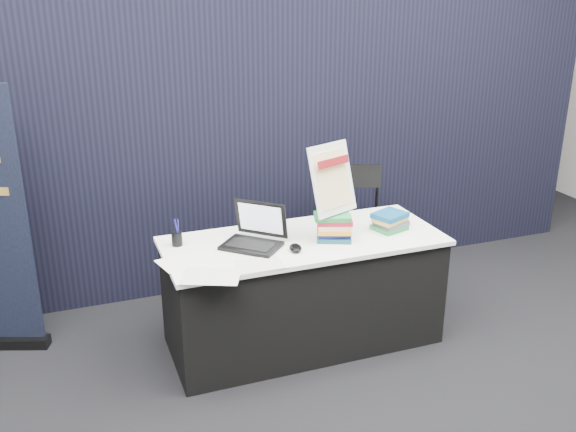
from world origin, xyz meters
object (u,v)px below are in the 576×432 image
at_px(laptop, 249,236).
at_px(book_stack_short, 391,221).
at_px(display_table, 303,291).
at_px(stacking_chair, 361,230).
at_px(info_sign, 332,180).
at_px(book_stack_tall, 333,227).

height_order(laptop, book_stack_short, laptop).
relative_size(display_table, stacking_chair, 1.75).
relative_size(book_stack_short, stacking_chair, 0.25).
height_order(display_table, stacking_chair, stacking_chair).
distance_m(display_table, info_sign, 0.79).
bearing_deg(laptop, book_stack_short, 37.71).
height_order(laptop, stacking_chair, stacking_chair).
bearing_deg(display_table, book_stack_short, -5.66).
bearing_deg(laptop, display_table, 38.22).
xyz_separation_m(book_stack_tall, info_sign, (0.00, 0.03, 0.31)).
bearing_deg(display_table, laptop, 175.15).
xyz_separation_m(display_table, info_sign, (0.17, -0.04, 0.76)).
height_order(book_stack_short, stacking_chair, stacking_chair).
bearing_deg(info_sign, laptop, 150.12).
xyz_separation_m(display_table, book_stack_tall, (0.17, -0.07, 0.46)).
bearing_deg(stacking_chair, book_stack_short, -73.06).
bearing_deg(book_stack_tall, display_table, 157.08).
relative_size(laptop, stacking_chair, 0.46).
distance_m(laptop, info_sign, 0.63).
bearing_deg(book_stack_tall, laptop, 168.95).
distance_m(book_stack_short, info_sign, 0.54).
relative_size(book_stack_tall, book_stack_short, 0.99).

